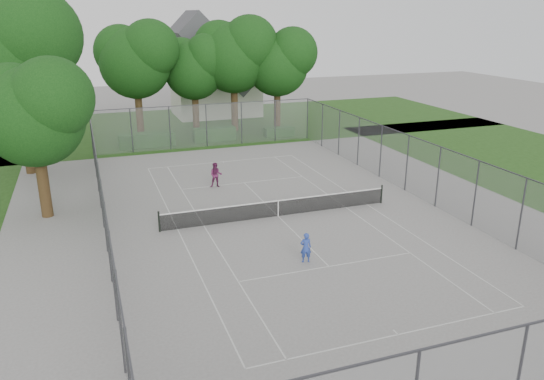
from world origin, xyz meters
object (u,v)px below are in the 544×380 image
object	(u,v)px
tennis_net	(278,208)
woman_player	(216,175)
girl_player	(306,248)
house	(215,74)

from	to	relation	value
tennis_net	woman_player	size ratio (longest dim) A/B	8.05
girl_player	house	bearing A→B (deg)	-88.31
woman_player	house	bearing A→B (deg)	92.51
girl_player	woman_player	bearing A→B (deg)	-74.95
girl_player	woman_player	distance (m)	11.82
tennis_net	woman_player	xyz separation A→B (m)	(-1.92, 6.15, 0.29)
tennis_net	girl_player	size ratio (longest dim) A/B	9.28
house	woman_player	world-z (taller)	house
girl_player	tennis_net	bearing A→B (deg)	-88.43
tennis_net	house	size ratio (longest dim) A/B	1.19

